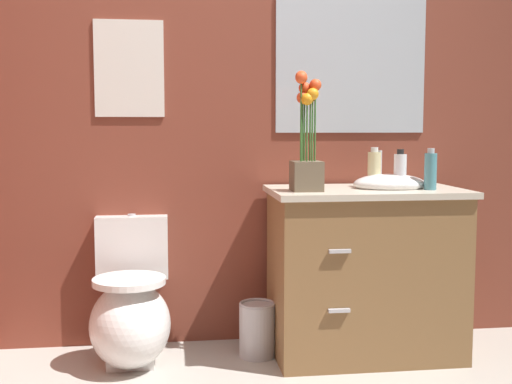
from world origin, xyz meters
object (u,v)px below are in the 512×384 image
trash_bin (257,329)px  vanity_cabinet (365,269)px  wall_mirror (351,66)px  toilet (131,313)px  soap_bottle (400,171)px  wall_poster (129,69)px  flower_vase (307,146)px  lotion_bottle (430,171)px  hand_wash_bottle (374,169)px

trash_bin → vanity_cabinet: bearing=-3.4°
vanity_cabinet → wall_mirror: (-0.00, 0.29, 1.02)m
toilet → soap_bottle: size_ratio=3.59×
wall_poster → flower_vase: bearing=-24.5°
lotion_bottle → trash_bin: (-0.82, 0.13, -0.78)m
soap_bottle → hand_wash_bottle: size_ratio=0.97×
wall_poster → wall_mirror: bearing=0.0°
flower_vase → hand_wash_bottle: size_ratio=2.80×
vanity_cabinet → wall_poster: size_ratio=2.10×
soap_bottle → toilet: bearing=177.7°
lotion_bottle → wall_mirror: bearing=126.0°
soap_bottle → wall_poster: bearing=166.2°
vanity_cabinet → flower_vase: flower_vase is taller
vanity_cabinet → lotion_bottle: (0.28, -0.10, 0.49)m
toilet → wall_poster: wall_poster is taller
flower_vase → soap_bottle: 0.50m
flower_vase → trash_bin: (-0.22, 0.11, -0.90)m
soap_bottle → wall_mirror: size_ratio=0.24×
vanity_cabinet → wall_poster: wall_poster is taller
vanity_cabinet → flower_vase: 0.70m
flower_vase → wall_poster: (-0.83, 0.38, 0.38)m
soap_bottle → trash_bin: bearing=175.2°
vanity_cabinet → toilet: bearing=178.7°
flower_vase → trash_bin: bearing=152.1°
lotion_bottle → wall_mirror: size_ratio=0.25×
toilet → lotion_bottle: lotion_bottle is taller
wall_poster → wall_mirror: 1.14m
wall_mirror → trash_bin: bearing=-153.7°
soap_bottle → vanity_cabinet: bearing=170.6°
toilet → hand_wash_bottle: size_ratio=3.47×
flower_vase → wall_mirror: wall_mirror is taller
toilet → wall_mirror: size_ratio=0.86×
flower_vase → vanity_cabinet: bearing=14.7°
flower_vase → wall_mirror: 0.64m
toilet → hand_wash_bottle: bearing=2.2°
toilet → wall_mirror: 1.68m
toilet → wall_poster: size_ratio=1.43×
toilet → trash_bin: bearing=0.5°
lotion_bottle → hand_wash_bottle: (-0.22, 0.17, 0.00)m
trash_bin → wall_poster: size_ratio=0.57×
hand_wash_bottle → wall_mirror: 0.58m
wall_poster → soap_bottle: bearing=-13.8°
vanity_cabinet → wall_mirror: size_ratio=1.26×
lotion_bottle → trash_bin: bearing=170.9°
vanity_cabinet → hand_wash_bottle: 0.50m
toilet → wall_mirror: (1.14, 0.27, 1.21)m
wall_mirror → soap_bottle: bearing=-63.2°
soap_bottle → hand_wash_bottle: (-0.10, 0.10, 0.00)m
trash_bin → soap_bottle: bearing=-4.8°
soap_bottle → lotion_bottle: bearing=-30.8°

